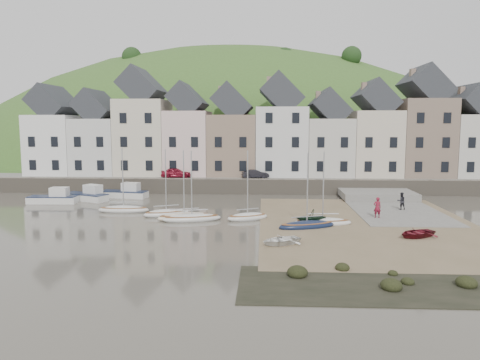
# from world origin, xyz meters

# --- Properties ---
(ground) EXTENTS (160.00, 160.00, 0.00)m
(ground) POSITION_xyz_m (0.00, 0.00, 0.00)
(ground) COLOR #4C473B
(ground) RESTS_ON ground
(quay_land) EXTENTS (90.00, 30.00, 1.50)m
(quay_land) POSITION_xyz_m (0.00, 32.00, 0.75)
(quay_land) COLOR #3C5C25
(quay_land) RESTS_ON ground
(quay_street) EXTENTS (70.00, 7.00, 0.10)m
(quay_street) POSITION_xyz_m (0.00, 20.50, 1.55)
(quay_street) COLOR slate
(quay_street) RESTS_ON quay_land
(seawall) EXTENTS (70.00, 1.20, 1.80)m
(seawall) POSITION_xyz_m (0.00, 17.00, 0.90)
(seawall) COLOR slate
(seawall) RESTS_ON ground
(beach) EXTENTS (18.00, 26.00, 0.06)m
(beach) POSITION_xyz_m (11.00, 0.00, 0.03)
(beach) COLOR brown
(beach) RESTS_ON ground
(slipway) EXTENTS (8.00, 18.00, 0.12)m
(slipway) POSITION_xyz_m (15.00, 8.00, 0.06)
(slipway) COLOR slate
(slipway) RESTS_ON ground
(hillside) EXTENTS (134.40, 84.00, 84.00)m
(hillside) POSITION_xyz_m (-5.00, 60.00, -17.99)
(hillside) COLOR #3C5C25
(hillside) RESTS_ON ground
(townhouse_terrace) EXTENTS (61.05, 8.00, 13.93)m
(townhouse_terrace) POSITION_xyz_m (1.76, 24.00, 7.32)
(townhouse_terrace) COLOR white
(townhouse_terrace) RESTS_ON quay_land
(sailboat_0) EXTENTS (4.91, 1.69, 6.32)m
(sailboat_0) POSITION_xyz_m (-11.10, 4.76, 0.26)
(sailboat_0) COLOR silver
(sailboat_0) RESTS_ON ground
(sailboat_1) EXTENTS (4.45, 3.08, 6.32)m
(sailboat_1) POSITION_xyz_m (-6.62, 3.05, 0.26)
(sailboat_1) COLOR silver
(sailboat_1) RESTS_ON ground
(sailboat_2) EXTENTS (5.01, 3.08, 6.32)m
(sailboat_2) POSITION_xyz_m (-4.70, 1.50, 0.26)
(sailboat_2) COLOR beige
(sailboat_2) RESTS_ON ground
(sailboat_3) EXTENTS (4.05, 2.97, 6.32)m
(sailboat_3) POSITION_xyz_m (0.89, 1.69, 0.27)
(sailboat_3) COLOR silver
(sailboat_3) RESTS_ON ground
(sailboat_4) EXTENTS (5.34, 2.82, 6.32)m
(sailboat_4) POSITION_xyz_m (-3.93, 0.96, 0.26)
(sailboat_4) COLOR silver
(sailboat_4) RESTS_ON ground
(sailboat_5) EXTENTS (5.08, 3.07, 6.32)m
(sailboat_5) POSITION_xyz_m (5.80, -1.45, 0.26)
(sailboat_5) COLOR #121D3A
(sailboat_5) RESTS_ON ground
(sailboat_6) EXTENTS (4.92, 1.87, 6.32)m
(sailboat_6) POSITION_xyz_m (7.23, -0.15, 0.26)
(sailboat_6) COLOR silver
(sailboat_6) RESTS_ON ground
(motorboat_0) EXTENTS (5.61, 3.79, 1.70)m
(motorboat_0) POSITION_xyz_m (-17.15, 11.34, 0.58)
(motorboat_0) COLOR silver
(motorboat_0) RESTS_ON ground
(motorboat_1) EXTENTS (5.15, 1.92, 1.70)m
(motorboat_1) POSITION_xyz_m (-19.95, 9.33, 0.58)
(motorboat_1) COLOR silver
(motorboat_1) RESTS_ON ground
(motorboat_2) EXTENTS (5.68, 2.62, 1.70)m
(motorboat_2) POSITION_xyz_m (-13.52, 13.50, 0.58)
(motorboat_2) COLOR silver
(motorboat_2) RESTS_ON ground
(rowboat_white) EXTENTS (3.56, 3.26, 0.60)m
(rowboat_white) POSITION_xyz_m (3.50, -6.91, 0.36)
(rowboat_white) COLOR white
(rowboat_white) RESTS_ON beach
(rowboat_green) EXTENTS (2.74, 2.45, 1.31)m
(rowboat_green) POSITION_xyz_m (6.25, -0.42, 0.72)
(rowboat_green) COLOR #16321C
(rowboat_green) RESTS_ON beach
(rowboat_red) EXTENTS (3.70, 3.35, 0.63)m
(rowboat_red) POSITION_xyz_m (13.62, -4.29, 0.37)
(rowboat_red) COLOR maroon
(rowboat_red) RESTS_ON beach
(person_red) EXTENTS (0.70, 0.49, 1.83)m
(person_red) POSITION_xyz_m (12.36, 2.62, 1.03)
(person_red) COLOR maroon
(person_red) RESTS_ON slipway
(person_dark) EXTENTS (0.92, 0.77, 1.68)m
(person_dark) POSITION_xyz_m (15.63, 6.76, 0.96)
(person_dark) COLOR black
(person_dark) RESTS_ON slipway
(car_left) EXTENTS (3.91, 2.00, 1.27)m
(car_left) POSITION_xyz_m (-8.78, 19.50, 2.24)
(car_left) COLOR maroon
(car_left) RESTS_ON quay_street
(car_right) EXTENTS (3.50, 1.86, 1.09)m
(car_right) POSITION_xyz_m (1.25, 19.50, 2.15)
(car_right) COLOR black
(car_right) RESTS_ON quay_street
(shore_rocks) EXTENTS (14.00, 6.05, 0.75)m
(shore_rocks) POSITION_xyz_m (8.19, -14.74, 0.12)
(shore_rocks) COLOR black
(shore_rocks) RESTS_ON ground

